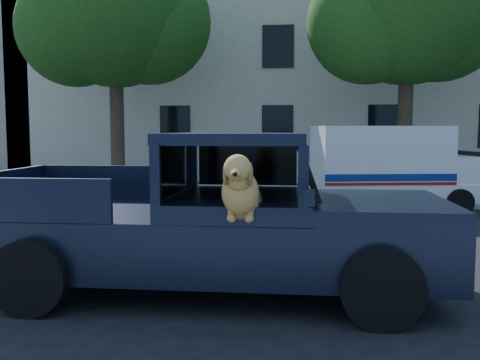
{
  "coord_description": "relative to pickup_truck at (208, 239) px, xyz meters",
  "views": [
    {
      "loc": [
        1.76,
        -7.12,
        2.05
      ],
      "look_at": [
        1.1,
        -0.93,
        1.47
      ],
      "focal_mm": 40.0,
      "sensor_mm": 36.0,
      "label": 1
    }
  ],
  "objects": [
    {
      "name": "mail_truck",
      "position": [
        3.43,
        7.19,
        0.26
      ],
      "size": [
        4.17,
        2.57,
        2.15
      ],
      "rotation": [
        0.0,
        0.0,
        0.17
      ],
      "color": "silver",
      "rests_on": "ground"
    },
    {
      "name": "lane_stripes",
      "position": [
        1.34,
        3.96,
        -0.67
      ],
      "size": [
        21.6,
        0.14,
        0.01
      ],
      "primitive_type": null,
      "color": "silver",
      "rests_on": "ground"
    },
    {
      "name": "street_tree_left",
      "position": [
        -4.63,
        10.18,
        5.03
      ],
      "size": [
        6.0,
        5.2,
        8.6
      ],
      "color": "#332619",
      "rests_on": "ground"
    },
    {
      "name": "street_tree_mid",
      "position": [
        4.37,
        10.18,
        5.03
      ],
      "size": [
        6.0,
        5.2,
        8.6
      ],
      "color": "#332619",
      "rests_on": "ground"
    },
    {
      "name": "pickup_truck",
      "position": [
        0.0,
        0.0,
        0.0
      ],
      "size": [
        5.63,
        2.87,
        2.01
      ],
      "rotation": [
        0.0,
        0.0,
        -0.0
      ],
      "color": "black",
      "rests_on": "ground"
    },
    {
      "name": "building_main",
      "position": [
        2.34,
        17.06,
        3.82
      ],
      "size": [
        26.0,
        6.0,
        9.0
      ],
      "primitive_type": "cube",
      "color": "beige",
      "rests_on": "ground"
    },
    {
      "name": "ground",
      "position": [
        -0.66,
        0.56,
        -0.68
      ],
      "size": [
        120.0,
        120.0,
        0.0
      ],
      "primitive_type": "plane",
      "color": "black",
      "rests_on": "ground"
    },
    {
      "name": "far_sidewalk",
      "position": [
        -0.66,
        9.76,
        -0.61
      ],
      "size": [
        60.0,
        4.0,
        0.15
      ],
      "primitive_type": "cube",
      "color": "gray",
      "rests_on": "ground"
    }
  ]
}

